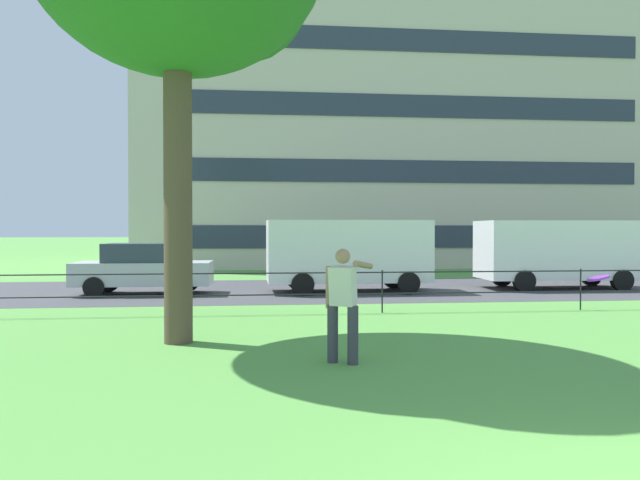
{
  "coord_description": "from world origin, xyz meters",
  "views": [
    {
      "loc": [
        -2.93,
        -3.19,
        1.96
      ],
      "look_at": [
        -1.74,
        8.14,
        1.76
      ],
      "focal_mm": 33.98,
      "sensor_mm": 36.0,
      "label": 1
    }
  ],
  "objects_px": {
    "apartment_building_background": "(383,100)",
    "frisbee": "(598,278)",
    "person_thrower": "(343,301)",
    "panel_van_far_left": "(348,251)",
    "panel_van_right": "(557,250)",
    "car_silver_far_right": "(143,269)"
  },
  "relations": [
    {
      "from": "apartment_building_background",
      "to": "frisbee",
      "type": "bearing_deg",
      "value": -96.8
    },
    {
      "from": "person_thrower",
      "to": "panel_van_far_left",
      "type": "xyz_separation_m",
      "value": [
        1.58,
        9.96,
        0.36
      ]
    },
    {
      "from": "person_thrower",
      "to": "panel_van_right",
      "type": "relative_size",
      "value": 0.33
    },
    {
      "from": "person_thrower",
      "to": "frisbee",
      "type": "xyz_separation_m",
      "value": [
        2.93,
        -1.7,
        0.45
      ]
    },
    {
      "from": "apartment_building_background",
      "to": "car_silver_far_right",
      "type": "bearing_deg",
      "value": -122.08
    },
    {
      "from": "panel_van_far_left",
      "to": "apartment_building_background",
      "type": "distance_m",
      "value": 20.17
    },
    {
      "from": "car_silver_far_right",
      "to": "panel_van_right",
      "type": "xyz_separation_m",
      "value": [
        13.28,
        0.39,
        0.49
      ]
    },
    {
      "from": "frisbee",
      "to": "apartment_building_background",
      "type": "bearing_deg",
      "value": 83.2
    },
    {
      "from": "panel_van_far_left",
      "to": "panel_van_right",
      "type": "distance_m",
      "value": 7.03
    },
    {
      "from": "car_silver_far_right",
      "to": "apartment_building_background",
      "type": "xyz_separation_m",
      "value": [
        11.1,
        17.7,
        9.02
      ]
    },
    {
      "from": "person_thrower",
      "to": "apartment_building_background",
      "type": "bearing_deg",
      "value": 76.89
    },
    {
      "from": "person_thrower",
      "to": "frisbee",
      "type": "height_order",
      "value": "person_thrower"
    },
    {
      "from": "frisbee",
      "to": "apartment_building_background",
      "type": "height_order",
      "value": "apartment_building_background"
    },
    {
      "from": "car_silver_far_right",
      "to": "panel_van_far_left",
      "type": "bearing_deg",
      "value": 0.71
    },
    {
      "from": "frisbee",
      "to": "car_silver_far_right",
      "type": "relative_size",
      "value": 0.08
    },
    {
      "from": "person_thrower",
      "to": "frisbee",
      "type": "bearing_deg",
      "value": -30.16
    },
    {
      "from": "apartment_building_background",
      "to": "panel_van_right",
      "type": "bearing_deg",
      "value": -82.83
    },
    {
      "from": "person_thrower",
      "to": "panel_van_far_left",
      "type": "relative_size",
      "value": 0.33
    },
    {
      "from": "panel_van_right",
      "to": "apartment_building_background",
      "type": "distance_m",
      "value": 19.43
    },
    {
      "from": "car_silver_far_right",
      "to": "panel_van_far_left",
      "type": "distance_m",
      "value": 6.27
    },
    {
      "from": "person_thrower",
      "to": "apartment_building_background",
      "type": "distance_m",
      "value": 29.69
    },
    {
      "from": "person_thrower",
      "to": "panel_van_right",
      "type": "height_order",
      "value": "panel_van_right"
    }
  ]
}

